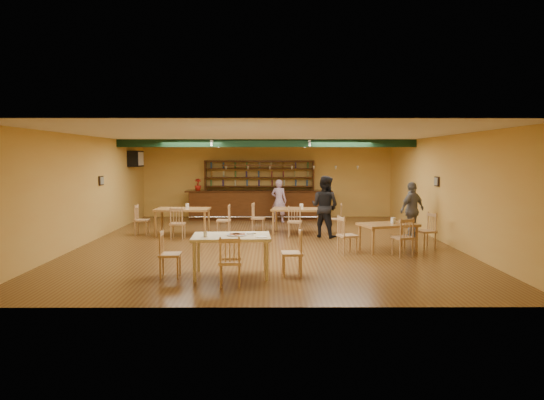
{
  "coord_description": "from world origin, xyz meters",
  "views": [
    {
      "loc": [
        0.11,
        -13.58,
        2.39
      ],
      "look_at": [
        0.17,
        0.6,
        1.15
      ],
      "focal_mm": 32.05,
      "sensor_mm": 36.0,
      "label": 1
    }
  ],
  "objects_px": {
    "dining_table_b": "(297,221)",
    "patron_bar": "(279,201)",
    "dining_table_a": "(183,222)",
    "near_table": "(231,256)",
    "bar_counter": "(259,205)",
    "patron_right_a": "(325,207)",
    "dining_table_d": "(388,237)"
  },
  "relations": [
    {
      "from": "dining_table_a",
      "to": "patron_right_a",
      "type": "distance_m",
      "value": 4.41
    },
    {
      "from": "dining_table_b",
      "to": "patron_bar",
      "type": "height_order",
      "value": "patron_bar"
    },
    {
      "from": "bar_counter",
      "to": "dining_table_b",
      "type": "height_order",
      "value": "bar_counter"
    },
    {
      "from": "bar_counter",
      "to": "dining_table_a",
      "type": "height_order",
      "value": "bar_counter"
    },
    {
      "from": "dining_table_a",
      "to": "dining_table_b",
      "type": "relative_size",
      "value": 1.05
    },
    {
      "from": "dining_table_d",
      "to": "dining_table_b",
      "type": "bearing_deg",
      "value": 108.15
    },
    {
      "from": "patron_right_a",
      "to": "near_table",
      "type": "bearing_deg",
      "value": 99.19
    },
    {
      "from": "near_table",
      "to": "dining_table_a",
      "type": "bearing_deg",
      "value": 107.37
    },
    {
      "from": "patron_bar",
      "to": "patron_right_a",
      "type": "distance_m",
      "value": 3.66
    },
    {
      "from": "dining_table_a",
      "to": "patron_bar",
      "type": "distance_m",
      "value": 4.27
    },
    {
      "from": "dining_table_a",
      "to": "near_table",
      "type": "distance_m",
      "value": 5.61
    },
    {
      "from": "dining_table_a",
      "to": "dining_table_d",
      "type": "bearing_deg",
      "value": -23.27
    },
    {
      "from": "near_table",
      "to": "bar_counter",
      "type": "bearing_deg",
      "value": 85.03
    },
    {
      "from": "patron_bar",
      "to": "dining_table_a",
      "type": "bearing_deg",
      "value": 63.24
    },
    {
      "from": "bar_counter",
      "to": "patron_right_a",
      "type": "height_order",
      "value": "patron_right_a"
    },
    {
      "from": "bar_counter",
      "to": "patron_right_a",
      "type": "bearing_deg",
      "value": -63.92
    },
    {
      "from": "bar_counter",
      "to": "dining_table_d",
      "type": "height_order",
      "value": "bar_counter"
    },
    {
      "from": "dining_table_a",
      "to": "bar_counter",
      "type": "bearing_deg",
      "value": 60.27
    },
    {
      "from": "patron_right_a",
      "to": "bar_counter",
      "type": "bearing_deg",
      "value": -28.11
    },
    {
      "from": "dining_table_a",
      "to": "patron_right_a",
      "type": "xyz_separation_m",
      "value": [
        4.36,
        -0.43,
        0.51
      ]
    },
    {
      "from": "dining_table_b",
      "to": "dining_table_d",
      "type": "relative_size",
      "value": 1.11
    },
    {
      "from": "dining_table_a",
      "to": "dining_table_d",
      "type": "distance_m",
      "value": 6.3
    },
    {
      "from": "patron_bar",
      "to": "patron_right_a",
      "type": "relative_size",
      "value": 0.86
    },
    {
      "from": "dining_table_b",
      "to": "patron_right_a",
      "type": "xyz_separation_m",
      "value": [
        0.8,
        -0.8,
        0.53
      ]
    },
    {
      "from": "dining_table_b",
      "to": "dining_table_d",
      "type": "distance_m",
      "value": 3.7
    },
    {
      "from": "bar_counter",
      "to": "patron_right_a",
      "type": "relative_size",
      "value": 3.05
    },
    {
      "from": "near_table",
      "to": "patron_bar",
      "type": "xyz_separation_m",
      "value": [
        1.11,
        8.25,
        0.38
      ]
    },
    {
      "from": "bar_counter",
      "to": "dining_table_d",
      "type": "bearing_deg",
      "value": -61.74
    },
    {
      "from": "dining_table_a",
      "to": "patron_bar",
      "type": "relative_size",
      "value": 1.03
    },
    {
      "from": "dining_table_b",
      "to": "near_table",
      "type": "xyz_separation_m",
      "value": [
        -1.63,
        -5.64,
        0.02
      ]
    },
    {
      "from": "patron_right_a",
      "to": "dining_table_b",
      "type": "bearing_deg",
      "value": -9.19
    },
    {
      "from": "bar_counter",
      "to": "dining_table_b",
      "type": "distance_m",
      "value": 3.66
    }
  ]
}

